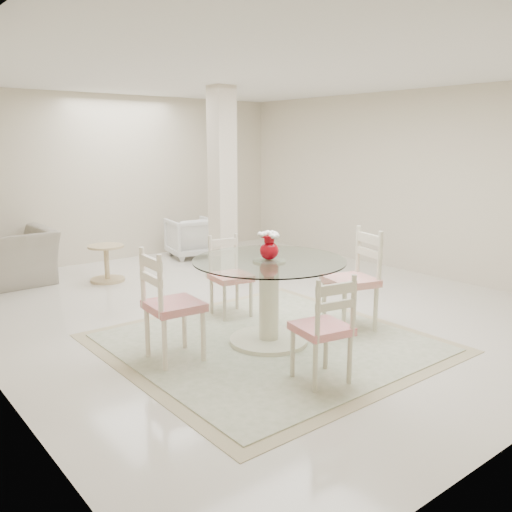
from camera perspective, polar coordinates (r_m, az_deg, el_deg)
ground at (r=6.62m, az=-0.44°, el=-5.18°), size 7.00×7.00×0.00m
room_shell at (r=6.33m, az=-0.46°, el=11.09°), size 6.02×7.02×2.71m
column at (r=7.69m, az=-3.56°, el=7.46°), size 0.30×0.30×2.70m
area_rug at (r=5.41m, az=1.34°, el=-9.11°), size 2.91×2.91×0.02m
dining_table at (r=5.27m, az=1.37°, el=-4.81°), size 1.47×1.47×0.85m
red_vase at (r=5.14m, az=1.41°, el=1.11°), size 0.21×0.20×0.28m
dining_chair_east at (r=5.74m, az=10.57°, el=-1.66°), size 0.58×0.58×1.18m
dining_chair_north at (r=6.14m, az=-2.95°, el=-1.44°), size 0.46×0.46×1.01m
dining_chair_west at (r=4.86m, az=-9.44°, el=-4.34°), size 0.49×0.49×1.15m
dining_chair_south at (r=4.40m, az=7.42°, el=-6.86°), size 0.48×0.48×1.03m
recliner_taupe at (r=8.17m, az=-24.77°, el=-0.20°), size 1.21×1.06×0.77m
armchair_white at (r=9.37m, az=-6.90°, el=1.96°), size 0.85×0.86×0.68m
side_table at (r=7.96m, az=-15.43°, el=-0.88°), size 0.50×0.50×0.52m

